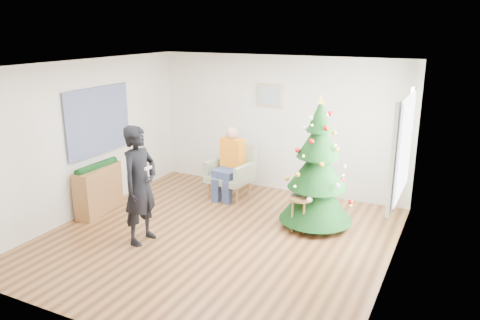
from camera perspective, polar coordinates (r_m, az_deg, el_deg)
The scene contains 19 objects.
floor at distance 7.25m, azimuth -2.85°, elevation -9.48°, with size 5.00×5.00×0.00m, color brown.
ceiling at distance 6.56m, azimuth -3.17°, elevation 11.46°, with size 5.00×5.00×0.00m, color white.
wall_back at distance 8.99m, azimuth 4.82°, elevation 4.34°, with size 5.00×5.00×0.00m, color silver.
wall_front at distance 4.89m, azimuth -17.56°, elevation -6.71°, with size 5.00×5.00×0.00m, color silver.
wall_left at distance 8.27m, azimuth -18.32°, elevation 2.52°, with size 5.00×5.00×0.00m, color silver.
wall_right at distance 6.02m, azimuth 18.26°, elevation -2.43°, with size 5.00×5.00×0.00m, color silver.
window_panel at distance 6.93m, azimuth 19.41°, elevation 1.58°, with size 0.04×1.30×1.40m, color white.
curtains at distance 6.93m, azimuth 19.16°, elevation 1.61°, with size 0.05×1.75×1.50m.
christmas_tree at distance 7.44m, azimuth 9.44°, elevation -1.10°, with size 1.17×1.17×2.12m.
stool at distance 7.44m, azimuth 7.32°, elevation -6.47°, with size 0.38×0.38×0.57m.
laptop at distance 7.33m, azimuth 7.40°, elevation -4.39°, with size 0.31×0.20×0.02m, color silver.
armchair at distance 8.79m, azimuth -1.08°, elevation -2.13°, with size 0.86×0.80×1.02m.
seated_person at distance 8.65m, azimuth -1.32°, elevation -0.28°, with size 0.47×0.66×1.33m.
standing_man at distance 6.98m, azimuth -12.09°, elevation -3.01°, with size 0.65×0.42×1.77m, color black.
game_controller at distance 6.76m, azimuth -11.13°, elevation -0.96°, with size 0.04×0.13×0.04m, color white.
console at distance 8.42m, azimuth -16.85°, elevation -3.52°, with size 0.30×1.00×0.80m, color brown.
garland at distance 8.29m, azimuth -17.08°, elevation -0.78°, with size 0.14×0.14×0.90m, color black.
tapestry at distance 8.40m, azimuth -16.85°, elevation 4.60°, with size 0.03×1.50×1.15m, color black.
framed_picture at distance 8.93m, azimuth 3.61°, elevation 7.87°, with size 0.52×0.05×0.42m.
Camera 1 is at (3.21, -5.69, 3.14)m, focal length 35.00 mm.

